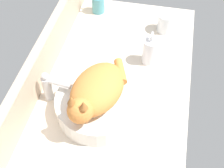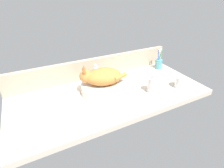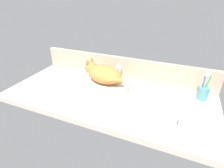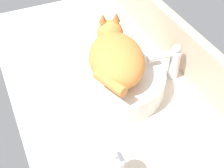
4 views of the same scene
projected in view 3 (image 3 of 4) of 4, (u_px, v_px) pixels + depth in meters
ground_plane at (108, 96)px, 118.91cm from camera, size 137.64×61.59×4.00cm
backsplash_panel at (123, 67)px, 137.59cm from camera, size 137.64×3.60×16.12cm
sink_basin at (105, 86)px, 119.71cm from camera, size 31.83×31.83×7.35cm
cat at (103, 73)px, 115.87cm from camera, size 30.98×22.64×14.00cm
faucet at (118, 71)px, 132.85cm from camera, size 4.04×11.86×13.60cm
soap_dispenser at (144, 106)px, 96.03cm from camera, size 6.37×6.37×14.69cm
toothbrush_cup at (203, 93)px, 110.38cm from camera, size 6.42×6.42×18.69cm
water_glass at (187, 125)px, 85.42cm from camera, size 7.95×7.95×8.93cm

